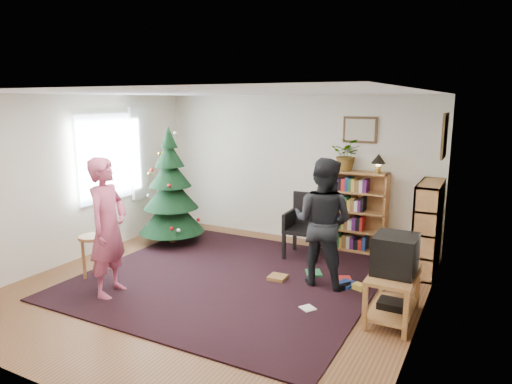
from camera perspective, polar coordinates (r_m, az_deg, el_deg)
The scene contains 23 objects.
floor at distance 6.16m, azimuth -4.85°, elevation -11.69°, with size 5.00×5.00×0.00m, color brown.
ceiling at distance 5.67m, azimuth -5.28°, elevation 12.25°, with size 5.00×5.00×0.00m, color white.
wall_back at distance 7.97m, azimuth 4.70°, elevation 2.98°, with size 5.00×0.02×2.50m, color silver.
wall_front at distance 3.99m, azimuth -24.95°, elevation -6.60°, with size 5.00×0.02×2.50m, color silver.
wall_left at distance 7.42m, azimuth -21.52°, elevation 1.60°, with size 0.02×5.00×2.50m, color silver.
wall_right at distance 4.94m, azimuth 20.22°, elevation -2.92°, with size 0.02×5.00×2.50m, color silver.
rug at distance 6.39m, azimuth -3.38°, elevation -10.69°, with size 3.80×3.60×0.02m, color black.
window_pane at distance 7.77m, azimuth -18.18°, elevation 4.09°, with size 0.04×1.20×1.40m, color silver.
curtain at distance 8.24m, azimuth -14.50°, elevation 4.68°, with size 0.06×0.35×1.60m, color silver.
picture_back at distance 7.50m, azimuth 12.89°, elevation 7.59°, with size 0.55×0.03×0.42m.
picture_right at distance 6.56m, azimuth 22.52°, elevation 6.50°, with size 0.03×0.50×0.60m.
christmas_tree at distance 7.82m, azimuth -10.60°, elevation -0.47°, with size 1.10×1.10×1.99m.
bookshelf_back at distance 7.55m, azimuth 12.51°, elevation -2.26°, with size 0.95×0.30×1.30m.
bookshelf_right at distance 6.88m, azimuth 20.67°, elevation -4.07°, with size 0.30×0.95×1.30m.
tv_stand at distance 5.40m, azimuth 16.74°, elevation -11.87°, with size 0.48×0.86×0.55m.
crt_tv at distance 5.24m, azimuth 16.99°, elevation -7.43°, with size 0.45×0.49×0.43m.
armchair at distance 7.17m, azimuth 6.38°, elevation -3.85°, with size 0.57×0.57×0.99m.
stool at distance 6.63m, azimuth -19.73°, elevation -6.31°, with size 0.36×0.36×0.61m.
person_standing at distance 5.92m, azimuth -18.02°, elevation -4.24°, with size 0.64×0.42×1.75m, color #AE4561.
person_by_chair at distance 6.02m, azimuth 8.34°, elevation -3.76°, with size 0.83×0.64×1.70m, color black.
potted_plant at distance 7.45m, azimuth 11.32°, elevation 4.62°, with size 0.47×0.41×0.52m, color gray.
table_lamp at distance 7.33m, azimuth 15.06°, elevation 3.88°, with size 0.22×0.22×0.30m.
floor_clutter at distance 6.17m, azimuth 8.54°, elevation -11.33°, with size 1.27×1.25×0.08m.
Camera 1 is at (3.08, -4.76, 2.41)m, focal length 32.00 mm.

